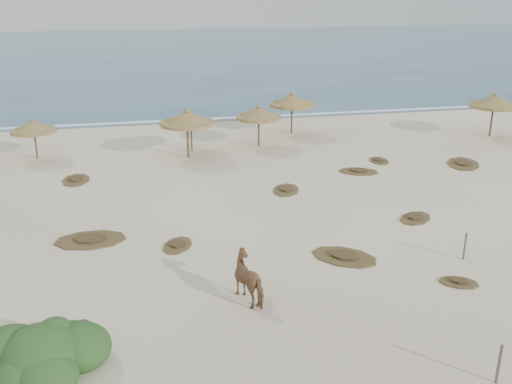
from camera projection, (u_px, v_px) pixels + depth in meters
ground at (278, 274)px, 20.75m from camera, size 160.00×160.00×0.00m
ocean at (160, 52)px, 89.63m from camera, size 200.00×100.00×0.01m
foam_line at (196, 120)px, 44.63m from camera, size 70.00×0.60×0.01m
palapa_1 at (33, 127)px, 33.94m from camera, size 3.55×3.55×2.53m
palapa_2 at (191, 121)px, 35.62m from camera, size 3.11×3.11×2.45m
palapa_3 at (187, 119)px, 34.06m from camera, size 4.04×4.04×3.11m
palapa_4 at (259, 113)px, 36.63m from camera, size 3.64×3.64×2.78m
palapa_5 at (292, 101)px, 39.74m from camera, size 4.02×4.02×3.02m
palapa_6 at (494, 102)px, 38.98m from camera, size 4.10×4.10×3.12m
horse at (251, 278)px, 18.83m from camera, size 1.49×2.06×1.58m
fence_post_near at (499, 364)px, 14.90m from camera, size 0.12×0.12×1.17m
fence_post_far at (465, 246)px, 21.73m from camera, size 0.08×0.08×1.09m
bush at (43, 356)px, 15.32m from camera, size 3.59×3.16×1.61m
scrub_1 at (90, 240)px, 23.48m from camera, size 2.95×1.94×0.16m
scrub_2 at (177, 245)px, 22.99m from camera, size 1.70×2.01×0.16m
scrub_3 at (286, 190)px, 29.21m from camera, size 2.01×2.38×0.16m
scrub_4 at (415, 218)px, 25.67m from camera, size 2.21×2.09×0.16m
scrub_5 at (463, 164)px, 33.49m from camera, size 2.95×3.33×0.16m
scrub_6 at (76, 180)px, 30.69m from camera, size 1.55×2.28×0.16m
scrub_7 at (359, 171)px, 32.11m from camera, size 2.56×2.12×0.16m
scrub_9 at (344, 256)px, 22.02m from camera, size 3.07×2.93×0.16m
scrub_10 at (379, 160)px, 34.07m from camera, size 1.26×1.77×0.16m
scrub_11 at (82, 335)px, 17.09m from camera, size 1.72×2.13×0.16m
scrub_12 at (459, 282)px, 20.12m from camera, size 1.64×1.43×0.16m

